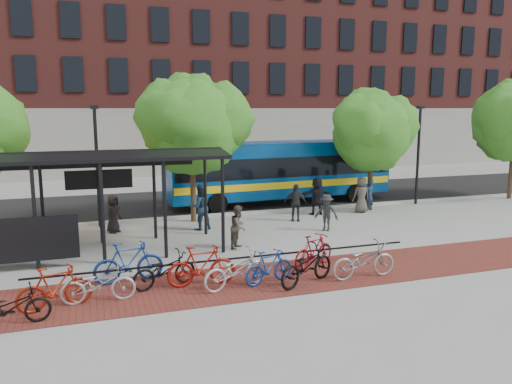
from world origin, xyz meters
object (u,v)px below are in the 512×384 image
object	(u,v)px
pedestrian_5	(317,196)
pedestrian_8	(239,227)
bike_3	(129,262)
pedestrian_2	(200,207)
lamp_post_left	(97,163)
bike_10	(364,260)
bike_4	(165,270)
bike_0	(10,308)
bus_shelter	(64,169)
bike_7	(269,267)
tree_b	(193,121)
bus	(280,168)
pedestrian_7	(369,195)
bike_1	(55,288)
bike_9	(314,251)
bike_8	(307,266)
pedestrian_9	(326,213)
pedestrian_0	(113,214)
tree_c	(373,128)
bike_6	(236,270)
lamp_post_right	(418,152)
pedestrian_6	(361,195)
bike_2	(98,284)
pedestrian_4	(295,202)
bike_5	(201,266)

from	to	relation	value
pedestrian_5	pedestrian_8	size ratio (longest dim) A/B	1.14
bike_3	pedestrian_2	world-z (taller)	pedestrian_2
lamp_post_left	bike_10	size ratio (longest dim) A/B	2.46
bike_4	pedestrian_2	size ratio (longest dim) A/B	0.99
bike_0	bike_10	size ratio (longest dim) A/B	0.86
bus_shelter	bike_7	world-z (taller)	bus_shelter
tree_b	bike_0	distance (m)	12.13
bus	pedestrian_5	distance (m)	3.50
pedestrian_7	bike_1	bearing A→B (deg)	7.03
bike_9	pedestrian_5	world-z (taller)	pedestrian_5
bike_1	bike_0	bearing A→B (deg)	114.83
pedestrian_2	bike_8	bearing A→B (deg)	92.16
bike_1	pedestrian_9	world-z (taller)	pedestrian_9
bus	bike_7	xyz separation A→B (m)	(-4.82, -11.51, -1.38)
pedestrian_0	bike_0	bearing A→B (deg)	-158.36
bus	bike_9	bearing A→B (deg)	-108.64
bike_4	bus_shelter	bearing A→B (deg)	16.16
tree_c	pedestrian_9	xyz separation A→B (m)	(-4.25, -3.54, -3.29)
bike_9	bike_6	bearing A→B (deg)	85.17
bus_shelter	pedestrian_7	size ratio (longest dim) A/B	6.92
bike_7	pedestrian_9	bearing A→B (deg)	-57.00
pedestrian_2	bus	bearing A→B (deg)	-148.79
lamp_post_right	pedestrian_7	xyz separation A→B (m)	(-3.25, -0.69, -1.98)
bike_7	pedestrian_7	size ratio (longest dim) A/B	1.08
pedestrian_2	pedestrian_6	distance (m)	8.20
tree_b	bike_2	distance (m)	10.44
bus	bike_8	world-z (taller)	bus
bike_0	pedestrian_5	xyz separation A→B (m)	(12.09, 9.05, 0.43)
bike_2	pedestrian_5	size ratio (longest dim) A/B	1.06
bike_7	pedestrian_0	bearing A→B (deg)	10.67
tree_b	bike_7	bearing A→B (deg)	-87.82
pedestrian_9	pedestrian_4	bearing A→B (deg)	144.27
pedestrian_2	pedestrian_6	size ratio (longest dim) A/B	1.11
pedestrian_0	pedestrian_7	xyz separation A→B (m)	(12.25, 0.59, -0.01)
bike_3	bike_6	world-z (taller)	bike_3
tree_c	pedestrian_8	distance (m)	10.25
bike_4	bike_7	distance (m)	2.97
bike_0	bike_9	xyz separation A→B (m)	(8.54, 1.83, 0.06)
bike_6	pedestrian_7	bearing A→B (deg)	-63.32
pedestrian_5	pedestrian_9	bearing A→B (deg)	76.32
tree_b	bike_5	world-z (taller)	tree_b
pedestrian_7	tree_b	bearing A→B (deg)	-26.43
bus_shelter	bike_4	distance (m)	5.57
bus	pedestrian_5	bearing A→B (deg)	-82.58
bike_6	bike_8	world-z (taller)	bike_8
tree_b	pedestrian_8	xyz separation A→B (m)	(0.57, -4.85, -3.67)
tree_c	bike_8	xyz separation A→B (m)	(-7.66, -9.10, -3.50)
pedestrian_4	pedestrian_9	xyz separation A→B (m)	(0.48, -2.12, -0.08)
lamp_post_left	pedestrian_6	xyz separation A→B (m)	(12.11, -1.01, -1.88)
bike_9	bike_1	bearing A→B (deg)	73.06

